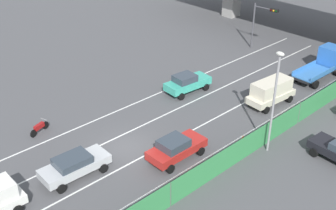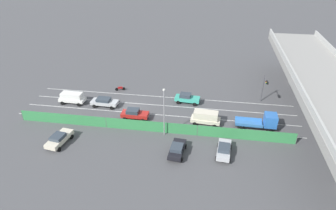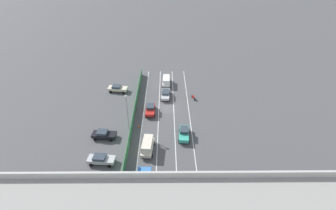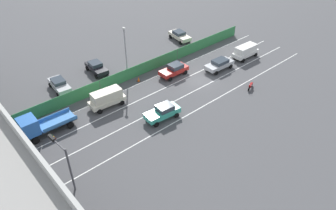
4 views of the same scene
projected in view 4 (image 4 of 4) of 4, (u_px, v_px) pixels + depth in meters
The scene contains 19 objects.
ground_plane at pixel (199, 80), 45.77m from camera, with size 300.00×300.00×0.00m, color #4C4C4F.
lane_line_left_edge at pixel (198, 109), 40.11m from camera, with size 0.14×46.12×0.01m, color silver.
lane_line_mid_left at pixel (181, 98), 42.08m from camera, with size 0.14×46.12×0.01m, color silver.
lane_line_mid_right at pixel (164, 88), 44.04m from camera, with size 0.14×46.12×0.01m, color silver.
lane_line_right_edge at pixel (150, 79), 46.00m from camera, with size 0.14×46.12×0.01m, color silver.
green_fence at pixel (142, 69), 46.56m from camera, with size 0.10×42.22×1.79m.
car_van_white at pixel (246, 51), 50.72m from camera, with size 2.15×4.60×2.01m.
car_sedan_red at pixel (174, 69), 46.39m from camera, with size 2.06×4.37×1.68m.
car_taxi_teal at pixel (163, 112), 38.11m from camera, with size 2.25×4.47×1.74m.
car_van_cream at pixel (107, 98), 39.96m from camera, with size 2.33×4.69×2.21m.
car_sedan_silver at pixel (219, 64), 47.79m from camera, with size 2.19×4.69×1.54m.
flatbed_truck_blue at pixel (37, 126), 35.31m from camera, with size 2.42×6.08×2.71m.
motorcycle at pixel (251, 86), 43.67m from camera, with size 0.84×1.88×0.93m.
parked_sedan_cream at pixel (179, 35), 56.21m from camera, with size 4.79×2.57×1.58m.
parked_sedan_dark at pixel (96, 67), 47.05m from camera, with size 4.48×2.26×1.56m.
parked_wagon_silver at pixel (59, 84), 43.19m from camera, with size 4.55×2.25×1.55m.
traffic_light at pixel (62, 155), 28.47m from camera, with size 2.96×0.44×5.08m.
street_lamp at pixel (125, 49), 43.59m from camera, with size 0.60×0.36×7.63m.
traffic_cone at pixel (139, 79), 45.31m from camera, with size 0.47×0.47×0.69m.
Camera 4 is at (-26.53, 29.20, 23.88)m, focal length 34.44 mm.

